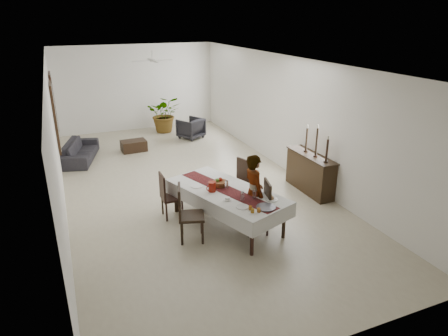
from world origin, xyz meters
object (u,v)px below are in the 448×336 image
sideboard_body (310,174)px  sofa (80,151)px  red_pitcher (212,187)px  dining_table_top (226,192)px  woman (254,193)px

sideboard_body → sofa: 6.99m
red_pitcher → dining_table_top: bearing=-11.2°
dining_table_top → sofa: size_ratio=1.25×
dining_table_top → red_pitcher: (-0.30, 0.06, 0.14)m
woman → sideboard_body: size_ratio=1.04×
woman → sideboard_body: (2.17, 1.15, -0.34)m
sideboard_body → sofa: bearing=137.9°
woman → sofa: 6.59m
dining_table_top → sideboard_body: sideboard_body is taller
sideboard_body → dining_table_top: bearing=-163.6°
woman → dining_table_top: bearing=50.1°
woman → sofa: bearing=27.7°
dining_table_top → sideboard_body: (2.62, 0.77, -0.28)m
woman → sideboard_body: 2.48m
sofa → sideboard_body: bearing=-116.3°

